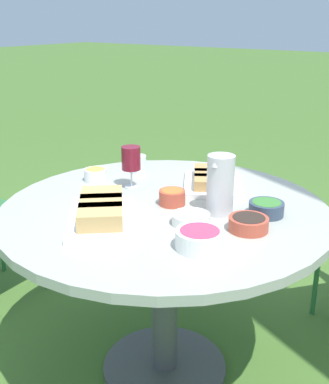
# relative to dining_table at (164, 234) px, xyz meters

# --- Properties ---
(ground_plane) EXTENTS (40.00, 40.00, 0.00)m
(ground_plane) POSITION_rel_dining_table_xyz_m (0.00, 0.00, -0.65)
(ground_plane) COLOR #446B2B
(dining_table) EXTENTS (1.28, 1.28, 0.77)m
(dining_table) POSITION_rel_dining_table_xyz_m (0.00, 0.00, 0.00)
(dining_table) COLOR #4C4C51
(dining_table) RESTS_ON ground_plane
(water_pitcher) EXTENTS (0.11, 0.10, 0.22)m
(water_pitcher) POSITION_rel_dining_table_xyz_m (-0.07, 0.21, 0.23)
(water_pitcher) COLOR silver
(water_pitcher) RESTS_ON dining_table
(wine_glass) EXTENTS (0.08, 0.08, 0.18)m
(wine_glass) POSITION_rel_dining_table_xyz_m (-0.10, -0.24, 0.25)
(wine_glass) COLOR silver
(wine_glass) RESTS_ON dining_table
(platter_bread_main) EXTENTS (0.45, 0.44, 0.08)m
(platter_bread_main) POSITION_rel_dining_table_xyz_m (0.24, -0.11, 0.15)
(platter_bread_main) COLOR white
(platter_bread_main) RESTS_ON dining_table
(platter_charcuterie) EXTENTS (0.41, 0.38, 0.06)m
(platter_charcuterie) POSITION_rel_dining_table_xyz_m (-0.31, 0.03, 0.15)
(platter_charcuterie) COLOR white
(platter_charcuterie) RESTS_ON dining_table
(bowl_fries) EXTENTS (0.10, 0.10, 0.06)m
(bowl_fries) POSITION_rel_dining_table_xyz_m (-0.08, -0.43, 0.15)
(bowl_fries) COLOR white
(bowl_fries) RESTS_ON dining_table
(bowl_salad) EXTENTS (0.13, 0.13, 0.05)m
(bowl_salad) POSITION_rel_dining_table_xyz_m (-0.15, 0.36, 0.15)
(bowl_salad) COLOR #334256
(bowl_salad) RESTS_ON dining_table
(bowl_olives) EXTENTS (0.14, 0.14, 0.05)m
(bowl_olives) POSITION_rel_dining_table_xyz_m (0.01, 0.36, 0.15)
(bowl_olives) COLOR #B74733
(bowl_olives) RESTS_ON dining_table
(bowl_dip_red) EXTENTS (0.16, 0.16, 0.06)m
(bowl_dip_red) POSITION_rel_dining_table_xyz_m (0.23, 0.30, 0.15)
(bowl_dip_red) COLOR white
(bowl_dip_red) RESTS_ON dining_table
(bowl_dip_cream) EXTENTS (0.14, 0.14, 0.04)m
(bowl_dip_cream) POSITION_rel_dining_table_xyz_m (0.08, 0.17, 0.14)
(bowl_dip_cream) COLOR white
(bowl_dip_cream) RESTS_ON dining_table
(bowl_roasted_veg) EXTENTS (0.10, 0.10, 0.06)m
(bowl_roasted_veg) POSITION_rel_dining_table_xyz_m (-0.04, 0.01, 0.15)
(bowl_roasted_veg) COLOR #B74733
(bowl_roasted_veg) RESTS_ON dining_table
(cup_water_near) EXTENTS (0.08, 0.08, 0.08)m
(cup_water_near) POSITION_rel_dining_table_xyz_m (-0.29, -0.36, 0.16)
(cup_water_near) COLOR silver
(cup_water_near) RESTS_ON dining_table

